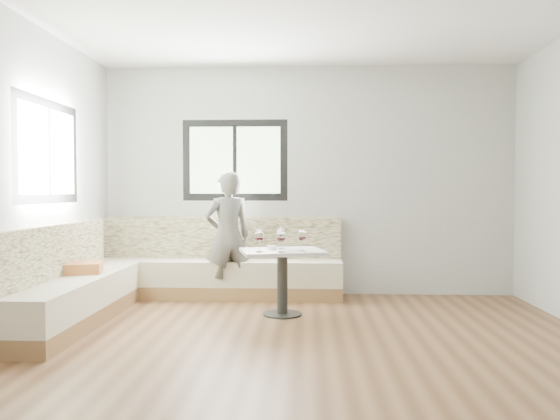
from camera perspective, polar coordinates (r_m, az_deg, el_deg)
The scene contains 9 objects.
room at distance 4.30m, azimuth 1.99°, elevation 3.88°, with size 5.01×5.01×2.81m.
banquette at distance 6.13m, azimuth -12.19°, elevation -6.86°, with size 2.90×2.80×0.95m.
table at distance 5.60m, azimuth 0.24°, elevation -5.90°, with size 0.94×0.80×0.67m.
person at distance 6.36m, azimuth -5.48°, elevation -2.73°, with size 0.54×0.36×1.49m, color #595952.
olive_ramekin at distance 5.61m, azimuth -0.83°, elevation -3.95°, with size 0.10×0.10×0.04m.
wine_glass_a at distance 5.37m, azimuth -2.18°, elevation -2.77°, with size 0.10×0.10×0.22m.
wine_glass_b at distance 5.33m, azimuth 0.11°, elevation -2.79°, with size 0.10×0.10×0.22m.
wine_glass_c at distance 5.47m, azimuth 2.31°, elevation -2.68°, with size 0.10×0.10×0.22m.
wine_glass_d at distance 5.68m, azimuth 0.19°, elevation -2.50°, with size 0.10×0.10×0.22m.
Camera 1 is at (-0.02, -4.22, 1.27)m, focal length 35.00 mm.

